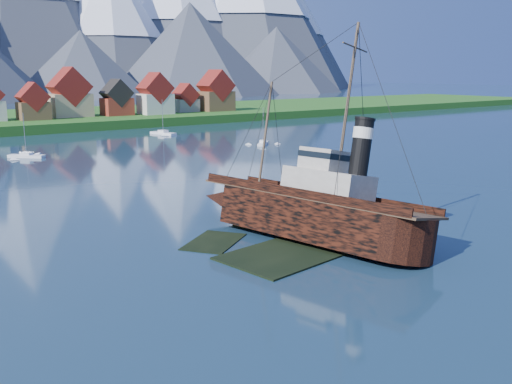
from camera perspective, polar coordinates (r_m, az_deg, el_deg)
ground at (r=64.91m, az=5.39°, el=-4.87°), size 1400.00×1400.00×0.00m
shoal at (r=67.68m, az=5.29°, el=-4.47°), size 31.71×21.24×1.14m
seawall at (r=183.87m, az=-23.31°, el=5.17°), size 600.00×2.50×2.00m
tugboat_wreck at (r=65.89m, az=4.47°, el=-1.69°), size 7.53×32.44×25.71m
sailboat_c at (r=136.29m, az=-21.97°, el=3.31°), size 7.14×7.05×10.35m
sailboat_d at (r=148.75m, az=0.71°, el=4.84°), size 6.58×6.43×10.05m
sailboat_e at (r=175.50m, az=-9.27°, el=5.78°), size 4.67×9.71×10.93m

